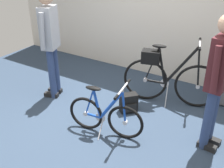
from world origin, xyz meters
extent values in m
plane|color=#2D3D51|center=(0.00, 0.00, 0.00)|extent=(6.86, 6.86, 0.00)
torus|color=black|center=(0.51, -0.08, 0.25)|extent=(0.50, 0.13, 0.50)
cylinder|color=#B7B7BC|center=(0.51, -0.08, 0.25)|extent=(0.07, 0.06, 0.06)
torus|color=black|center=(-0.05, -0.18, 0.25)|extent=(0.50, 0.13, 0.50)
cylinder|color=#B7B7BC|center=(-0.05, -0.18, 0.25)|extent=(0.07, 0.06, 0.06)
cylinder|color=#1947B2|center=(0.06, -0.16, 0.24)|extent=(0.22, 0.07, 0.05)
cylinder|color=#1947B2|center=(0.31, -0.12, 0.47)|extent=(0.35, 0.10, 0.48)
cylinder|color=#1947B2|center=(0.12, -0.15, 0.44)|extent=(0.13, 0.06, 0.42)
cylinder|color=#1947B2|center=(0.06, -0.16, 0.24)|extent=(0.22, 0.06, 0.04)
cylinder|color=#1947B2|center=(0.49, -0.09, 0.47)|extent=(0.08, 0.04, 0.45)
cylinder|color=#1947B2|center=(0.01, -0.17, 0.45)|extent=(0.15, 0.05, 0.40)
ellipsoid|color=black|center=(0.07, -0.16, 0.67)|extent=(0.23, 0.13, 0.05)
cylinder|color=#B7B7BC|center=(0.47, -0.09, 0.72)|extent=(0.03, 0.03, 0.04)
cylinder|color=#B7B7BC|center=(0.47, -0.09, 0.74)|extent=(0.10, 0.44, 0.03)
cylinder|color=black|center=(0.51, -0.31, 0.74)|extent=(0.05, 0.10, 0.04)
cylinder|color=black|center=(0.43, 0.13, 0.74)|extent=(0.05, 0.10, 0.04)
cylinder|color=#B7B7BC|center=(0.16, -0.15, 0.24)|extent=(0.14, 0.04, 0.14)
cylinder|color=#B7B7BC|center=(0.22, -0.23, 0.11)|extent=(0.05, 0.19, 0.23)
torus|color=black|center=(1.07, 1.21, 0.36)|extent=(0.70, 0.23, 0.72)
cylinder|color=#B7B7BC|center=(1.07, 1.21, 0.36)|extent=(0.07, 0.06, 0.06)
torus|color=black|center=(0.27, 0.99, 0.36)|extent=(0.70, 0.23, 0.72)
cylinder|color=#B7B7BC|center=(0.27, 0.99, 0.36)|extent=(0.07, 0.06, 0.06)
cylinder|color=black|center=(0.42, 1.03, 0.35)|extent=(0.31, 0.12, 0.05)
cylinder|color=black|center=(0.79, 1.13, 0.67)|extent=(0.48, 0.17, 0.69)
cylinder|color=black|center=(0.51, 1.06, 0.64)|extent=(0.17, 0.08, 0.60)
cylinder|color=black|center=(0.42, 1.03, 0.35)|extent=(0.31, 0.11, 0.04)
cylinder|color=black|center=(1.04, 1.20, 0.68)|extent=(0.10, 0.05, 0.65)
cylinder|color=black|center=(0.36, 1.02, 0.65)|extent=(0.20, 0.07, 0.58)
ellipsoid|color=black|center=(0.45, 1.04, 0.95)|extent=(0.24, 0.14, 0.05)
cylinder|color=#B7B7BC|center=(1.01, 1.19, 1.02)|extent=(0.03, 0.03, 0.04)
cylinder|color=#B7B7BC|center=(1.01, 1.19, 1.04)|extent=(0.14, 0.43, 0.03)
cylinder|color=black|center=(1.06, 0.98, 1.04)|extent=(0.06, 0.10, 0.04)
cylinder|color=black|center=(0.95, 1.41, 1.04)|extent=(0.06, 0.10, 0.04)
cylinder|color=#B7B7BC|center=(0.58, 1.08, 0.34)|extent=(0.14, 0.05, 0.14)
cylinder|color=#B7B7BC|center=(0.66, 1.00, 0.16)|extent=(0.07, 0.19, 0.33)
cube|color=black|center=(0.34, 1.01, 0.77)|extent=(0.32, 0.27, 0.20)
cylinder|color=navy|center=(-1.12, 0.39, 0.43)|extent=(0.11, 0.11, 0.85)
cube|color=black|center=(-1.16, 0.37, 0.04)|extent=(0.26, 0.17, 0.07)
cylinder|color=navy|center=(-1.06, 0.24, 0.43)|extent=(0.11, 0.11, 0.85)
cube|color=black|center=(-1.11, 0.22, 0.04)|extent=(0.26, 0.17, 0.07)
cube|color=#999EA8|center=(-1.09, 0.31, 1.18)|extent=(0.30, 0.37, 0.66)
cylinder|color=#999EA8|center=(-1.17, 0.50, 1.18)|extent=(0.12, 0.09, 0.56)
cylinder|color=#999EA8|center=(-1.03, 0.11, 1.18)|extent=(0.12, 0.13, 0.56)
cylinder|color=navy|center=(1.45, 0.29, 0.41)|extent=(0.11, 0.11, 0.82)
cube|color=black|center=(1.50, 0.28, 0.04)|extent=(0.25, 0.11, 0.07)
cylinder|color=navy|center=(1.47, 0.45, 0.41)|extent=(0.11, 0.11, 0.82)
cube|color=black|center=(1.52, 0.44, 0.04)|extent=(0.25, 0.11, 0.07)
cube|color=#4C1E23|center=(1.46, 0.37, 1.13)|extent=(0.23, 0.34, 0.63)
cylinder|color=#4C1E23|center=(1.45, 0.16, 1.13)|extent=(0.13, 0.12, 0.53)
cube|color=black|center=(0.23, 0.52, 0.15)|extent=(0.29, 0.30, 0.30)
cube|color=black|center=(0.29, 0.47, 0.10)|extent=(0.15, 0.16, 0.13)
camera|label=1|loc=(1.89, -2.60, 2.28)|focal=42.75mm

